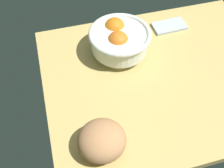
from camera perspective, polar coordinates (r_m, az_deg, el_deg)
ground_plane at (r=92.73cm, az=10.84°, el=1.58°), size 79.90×63.97×3.00cm
fruit_bowl at (r=92.47cm, az=1.52°, el=9.60°), size 21.22×21.22×10.95cm
bread_loaf at (r=71.81cm, az=-2.17°, el=-11.91°), size 13.36×13.04×8.75cm
napkin_folded at (r=108.58cm, az=12.11°, el=11.98°), size 12.95×7.46×1.10cm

